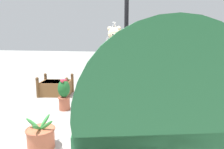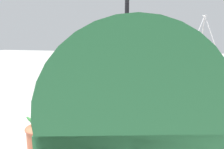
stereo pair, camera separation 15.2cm
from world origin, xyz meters
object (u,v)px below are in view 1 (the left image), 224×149
at_px(hanging_basket_with_teddy, 114,60).
at_px(wooden_planter_box, 56,87).
at_px(display_pole_central, 126,84).
at_px(potted_plant_fern_front, 166,107).
at_px(hanging_basket_left_high, 201,61).
at_px(teddy_bear, 114,45).
at_px(potted_plant_bushy_green, 41,136).
at_px(potted_plant_tall_leafy, 64,94).

height_order(hanging_basket_with_teddy, wooden_planter_box, hanging_basket_with_teddy).
xyz_separation_m(display_pole_central, potted_plant_fern_front, (-0.71, -0.25, -0.45)).
distance_m(hanging_basket_with_teddy, hanging_basket_left_high, 1.29).
xyz_separation_m(teddy_bear, potted_plant_bushy_green, (0.96, 0.62, -1.30)).
bearing_deg(display_pole_central, potted_plant_bushy_green, 38.70).
distance_m(display_pole_central, wooden_planter_box, 2.92).
relative_size(teddy_bear, hanging_basket_left_high, 0.66).
xyz_separation_m(potted_plant_fern_front, potted_plant_bushy_green, (1.82, 1.14, -0.18)).
xyz_separation_m(hanging_basket_with_teddy, teddy_bear, (0.00, 0.02, 0.22)).
height_order(hanging_basket_with_teddy, potted_plant_fern_front, hanging_basket_with_teddy).
bearing_deg(potted_plant_tall_leafy, wooden_planter_box, -55.52).
xyz_separation_m(teddy_bear, hanging_basket_left_high, (-1.29, -0.09, -0.22)).
relative_size(hanging_basket_with_teddy, teddy_bear, 1.38).
bearing_deg(display_pole_central, hanging_basket_with_teddy, 59.04).
relative_size(hanging_basket_left_high, potted_plant_fern_front, 1.06).
relative_size(teddy_bear, potted_plant_bushy_green, 1.04).
height_order(teddy_bear, potted_plant_tall_leafy, teddy_bear).
bearing_deg(teddy_bear, hanging_basket_left_high, -176.01).
bearing_deg(potted_plant_bushy_green, hanging_basket_left_high, -162.54).
height_order(hanging_basket_left_high, potted_plant_fern_front, hanging_basket_left_high).
relative_size(display_pole_central, potted_plant_fern_front, 3.58).
height_order(teddy_bear, potted_plant_bushy_green, teddy_bear).
height_order(hanging_basket_with_teddy, potted_plant_tall_leafy, hanging_basket_with_teddy).
height_order(potted_plant_fern_front, potted_plant_tall_leafy, potted_plant_tall_leafy).
bearing_deg(potted_plant_bushy_green, display_pole_central, -141.30).
bearing_deg(wooden_planter_box, potted_plant_bushy_green, 112.61).
bearing_deg(hanging_basket_left_high, display_pole_central, -9.19).
bearing_deg(hanging_basket_with_teddy, potted_plant_tall_leafy, -35.23).
distance_m(hanging_basket_with_teddy, potted_plant_fern_front, 1.33).
distance_m(display_pole_central, potted_plant_tall_leafy, 1.67).
bearing_deg(teddy_bear, potted_plant_bushy_green, 32.69).
relative_size(teddy_bear, wooden_planter_box, 0.52).
relative_size(potted_plant_tall_leafy, potted_plant_bushy_green, 1.48).
relative_size(teddy_bear, potted_plant_fern_front, 0.71).
bearing_deg(potted_plant_tall_leafy, potted_plant_fern_front, 168.70).
xyz_separation_m(teddy_bear, potted_plant_tall_leafy, (1.32, -0.95, -1.11)).
bearing_deg(hanging_basket_with_teddy, display_pole_central, -120.96).
xyz_separation_m(hanging_basket_with_teddy, potted_plant_fern_front, (-0.86, -0.50, -0.89)).
height_order(hanging_basket_left_high, potted_plant_bushy_green, hanging_basket_left_high).
relative_size(display_pole_central, potted_plant_tall_leafy, 3.54).
height_order(display_pole_central, hanging_basket_left_high, display_pole_central).
bearing_deg(potted_plant_bushy_green, hanging_basket_with_teddy, -146.32).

